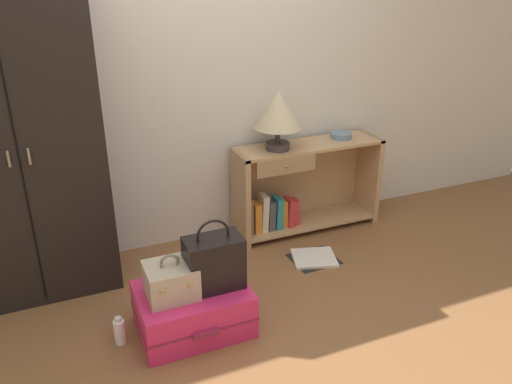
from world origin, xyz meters
TOP-DOWN VIEW (x-y plane):
  - ground_plane at (0.00, 0.00)m, footprint 9.00×9.00m
  - back_wall at (0.00, 1.50)m, footprint 6.40×0.10m
  - wardrobe at (-1.09, 1.20)m, footprint 0.91×0.47m
  - bookshelf at (0.77, 1.28)m, footprint 1.13×0.33m
  - table_lamp at (0.56, 1.25)m, footprint 0.33×0.33m
  - bowl at (1.12, 1.29)m, footprint 0.16×0.16m
  - suitcase_large at (-0.33, 0.42)m, footprint 0.61×0.47m
  - train_case at (-0.45, 0.42)m, footprint 0.26×0.25m
  - handbag at (-0.21, 0.40)m, footprint 0.31×0.19m
  - bottle at (-0.74, 0.46)m, footprint 0.06×0.06m
  - open_book_on_floor at (0.65, 0.81)m, footprint 0.36×0.33m

SIDE VIEW (x-z plane):
  - ground_plane at x=0.00m, z-range 0.00..0.00m
  - open_book_on_floor at x=0.65m, z-range 0.00..0.02m
  - bottle at x=-0.74m, z-range -0.01..0.16m
  - suitcase_large at x=-0.33m, z-range 0.00..0.26m
  - bookshelf at x=0.77m, z-range -0.01..0.68m
  - train_case at x=-0.45m, z-range 0.23..0.48m
  - handbag at x=-0.21m, z-range 0.21..0.62m
  - bowl at x=1.12m, z-range 0.68..0.72m
  - wardrobe at x=-1.09m, z-range 0.00..1.90m
  - table_lamp at x=0.56m, z-range 0.75..1.17m
  - back_wall at x=0.00m, z-range 0.00..2.60m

